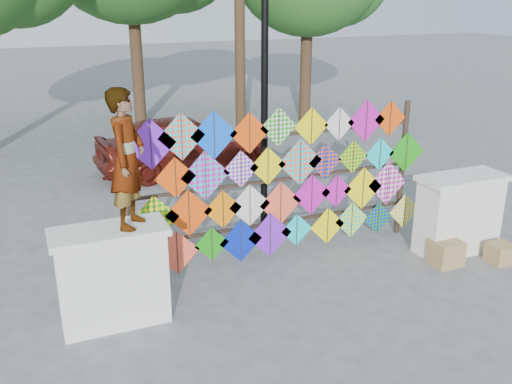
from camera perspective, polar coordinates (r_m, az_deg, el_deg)
ground at (r=8.52m, az=4.35°, el=-8.37°), size 80.00×80.00×0.00m
parapet_left at (r=7.32m, az=-14.16°, el=-8.14°), size 1.40×0.65×1.28m
parapet_right at (r=9.56m, az=19.61°, el=-2.03°), size 1.40×0.65×1.28m
kite_rack at (r=8.65m, az=2.65°, el=0.93°), size 4.96×0.24×2.42m
vendor_woman at (r=6.82m, az=-12.75°, el=3.24°), size 0.66×0.73×1.68m
sedan at (r=13.27m, az=-7.39°, el=4.89°), size 4.03×1.91×1.33m
lamppost at (r=9.56m, az=0.86°, el=11.78°), size 0.28×0.28×4.46m
cardboard_box_near at (r=9.21m, az=18.45°, el=-5.78°), size 0.44×0.39×0.39m
cardboard_box_far at (r=9.60m, az=23.26°, el=-5.64°), size 0.37×0.34×0.31m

